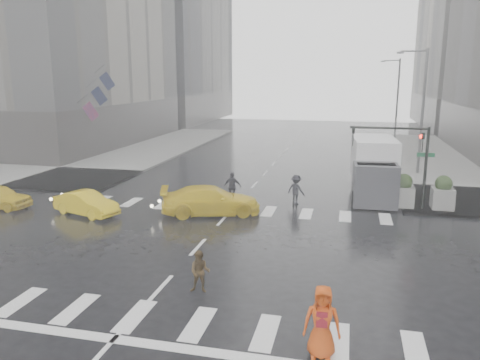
% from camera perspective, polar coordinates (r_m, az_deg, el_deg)
% --- Properties ---
extents(ground, '(120.00, 120.00, 0.00)m').
position_cam_1_polar(ground, '(20.06, -5.15, -8.14)').
color(ground, black).
rests_on(ground, ground).
extents(sidewalk_nw, '(35.00, 35.00, 0.15)m').
position_cam_1_polar(sidewalk_nw, '(44.11, -22.31, 2.46)').
color(sidewalk_nw, slate).
rests_on(sidewalk_nw, ground).
extents(road_markings, '(18.00, 48.00, 0.01)m').
position_cam_1_polar(road_markings, '(20.06, -5.15, -8.13)').
color(road_markings, silver).
rests_on(road_markings, ground).
extents(traffic_signal_pole, '(4.45, 0.42, 4.50)m').
position_cam_1_polar(traffic_signal_pole, '(26.24, 19.69, 3.36)').
color(traffic_signal_pole, black).
rests_on(traffic_signal_pole, ground).
extents(street_lamp_near, '(2.15, 0.22, 9.00)m').
position_cam_1_polar(street_lamp_near, '(36.17, 21.20, 8.33)').
color(street_lamp_near, '#59595B').
rests_on(street_lamp_near, ground).
extents(street_lamp_far, '(2.15, 0.22, 9.00)m').
position_cam_1_polar(street_lamp_far, '(56.03, 18.52, 9.72)').
color(street_lamp_far, '#59595B').
rests_on(street_lamp_far, ground).
extents(planter_west, '(1.10, 1.10, 1.80)m').
position_cam_1_polar(planter_west, '(26.70, 15.02, -1.08)').
color(planter_west, slate).
rests_on(planter_west, ground).
extents(planter_mid, '(1.10, 1.10, 1.80)m').
position_cam_1_polar(planter_mid, '(26.85, 19.28, -1.29)').
color(planter_mid, slate).
rests_on(planter_mid, ground).
extents(planter_east, '(1.10, 1.10, 1.80)m').
position_cam_1_polar(planter_east, '(27.14, 23.48, -1.48)').
color(planter_east, slate).
rests_on(planter_east, ground).
extents(flag_cluster, '(2.87, 3.06, 4.69)m').
position_cam_1_polar(flag_cluster, '(42.01, -17.15, 10.03)').
color(flag_cluster, '#59595B').
rests_on(flag_cluster, ground).
extents(pedestrian_brown, '(0.76, 0.62, 1.45)m').
position_cam_1_polar(pedestrian_brown, '(15.86, -4.90, -11.09)').
color(pedestrian_brown, '#3F2E16').
rests_on(pedestrian_brown, ground).
extents(pedestrian_orange, '(0.99, 0.67, 1.95)m').
position_cam_1_polar(pedestrian_orange, '(12.56, 9.97, -16.66)').
color(pedestrian_orange, '#C2410D').
rests_on(pedestrian_orange, ground).
extents(pedestrian_far_a, '(1.04, 0.67, 1.73)m').
position_cam_1_polar(pedestrian_far_a, '(26.85, -0.92, -0.83)').
color(pedestrian_far_a, black).
rests_on(pedestrian_far_a, ground).
extents(pedestrian_far_b, '(1.24, 1.03, 1.68)m').
position_cam_1_polar(pedestrian_far_b, '(26.45, 6.86, -1.18)').
color(pedestrian_far_b, black).
rests_on(pedestrian_far_b, ground).
extents(taxi_mid, '(3.91, 2.35, 1.22)m').
position_cam_1_polar(taxi_mid, '(25.60, -18.24, -2.73)').
color(taxi_mid, yellow).
rests_on(taxi_mid, ground).
extents(taxi_rear, '(4.96, 3.46, 1.49)m').
position_cam_1_polar(taxi_rear, '(24.44, -3.57, -2.49)').
color(taxi_rear, yellow).
rests_on(taxi_rear, ground).
extents(box_truck, '(2.43, 6.47, 3.44)m').
position_cam_1_polar(box_truck, '(28.77, 16.00, 1.56)').
color(box_truck, silver).
rests_on(box_truck, ground).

